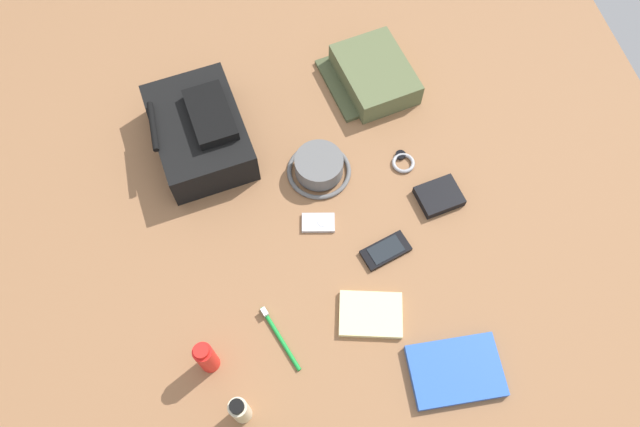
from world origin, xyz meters
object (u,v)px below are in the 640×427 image
backpack (200,131)px  paperback_novel (456,371)px  media_player (318,223)px  wristwatch (403,162)px  cell_phone (386,251)px  toothbrush (278,335)px  sunscreen_spray (206,357)px  toiletry_pouch (373,75)px  wallet (439,196)px  notepad (371,314)px  lotion_bottle (240,410)px  bucket_hat (319,167)px

backpack → paperback_novel: 0.88m
media_player → wristwatch: bearing=-65.0°
cell_phone → toothbrush: bearing=115.6°
media_player → backpack: bearing=39.1°
sunscreen_spray → toiletry_pouch: bearing=-40.0°
wristwatch → toothbrush: bearing=132.3°
wallet → notepad: wallet is taller
toiletry_pouch → notepad: bearing=164.2°
cell_phone → wallet: wallet is taller
media_player → notepad: size_ratio=0.62×
backpack → toothbrush: backpack is taller
cell_phone → wristwatch: cell_phone is taller
notepad → wallet: bearing=-28.8°
toothbrush → wallet: 0.55m
wristwatch → lotion_bottle: bearing=135.3°
paperback_novel → cell_phone: (0.32, 0.07, -0.00)m
paperback_novel → wristwatch: (0.56, -0.04, -0.00)m
backpack → lotion_bottle: bearing=178.3°
media_player → notepad: 0.27m
media_player → toiletry_pouch: bearing=-32.4°
lotion_bottle → paperback_novel: bearing=-92.4°
media_player → wallet: size_ratio=0.85×
toiletry_pouch → media_player: 0.48m
paperback_novel → toothbrush: same height
lotion_bottle → paperback_novel: 0.49m
toothbrush → cell_phone: bearing=-64.4°
bucket_hat → lotion_bottle: bearing=151.4°
lotion_bottle → media_player: (0.42, -0.27, -0.05)m
wristwatch → wallet: 0.14m
backpack → bucket_hat: bearing=-119.3°
media_player → wallet: wallet is taller
toiletry_pouch → notepad: (-0.67, 0.19, -0.03)m
media_player → wallet: (-0.00, -0.32, 0.01)m
backpack → toiletry_pouch: backpack is taller
backpack → media_player: size_ratio=3.75×
sunscreen_spray → wallet: sunscreen_spray is taller
backpack → wristwatch: bearing=-109.9°
backpack → toothbrush: (-0.57, -0.09, -0.05)m
wallet → backpack: bearing=52.9°
media_player → wallet: bearing=-90.4°
sunscreen_spray → media_player: (0.29, -0.32, -0.06)m
bucket_hat → wallet: bucket_hat is taller
backpack → sunscreen_spray: (-0.60, 0.07, 0.00)m
paperback_novel → notepad: size_ratio=1.46×
toiletry_pouch → lotion_bottle: bearing=147.3°
lotion_bottle → wallet: size_ratio=1.12×
toothbrush → sunscreen_spray: bearing=99.8°
notepad → toiletry_pouch: bearing=-0.2°
bucket_hat → media_player: size_ratio=1.84×
lotion_bottle → notepad: size_ratio=0.82×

